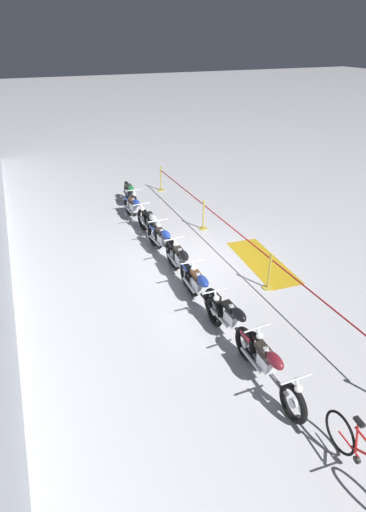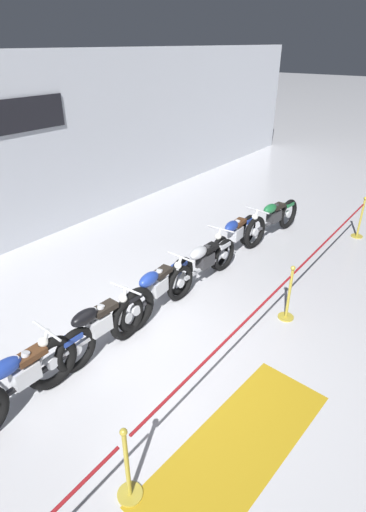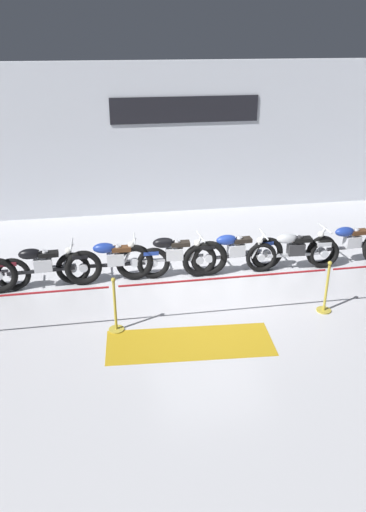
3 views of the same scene
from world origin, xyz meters
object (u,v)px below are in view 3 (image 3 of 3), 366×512
motorcycle_silver_5 (293,251)px  stanchion_mid_left (115,313)px  motorcycle_black_3 (172,257)px  stanchion_mid_right (326,294)px  motorcycle_blue_4 (233,253)px  motorcycle_black_1 (41,268)px  floor_banner (190,343)px  motorcycle_blue_6 (350,244)px  stanchion_far_left (142,291)px  motorcycle_blue_2 (113,261)px

motorcycle_silver_5 → stanchion_mid_left: bearing=-155.4°
motorcycle_black_3 → motorcycle_silver_5: size_ratio=1.13×
motorcycle_black_3 → stanchion_mid_right: (2.66, -1.92, -0.13)m
motorcycle_blue_4 → motorcycle_silver_5: 1.34m
motorcycle_black_1 → stanchion_mid_left: (1.43, -1.85, -0.12)m
motorcycle_blue_4 → floor_banner: motorcycle_blue_4 is taller
motorcycle_blue_6 → stanchion_mid_left: size_ratio=2.03×
stanchion_mid_right → motorcycle_silver_5: bearing=88.5°
motorcycle_blue_4 → stanchion_mid_right: stanchion_mid_right is taller
motorcycle_black_1 → stanchion_far_left: 2.68m
motorcycle_blue_6 → motorcycle_silver_5: bearing=-174.5°
motorcycle_silver_5 → motorcycle_blue_6: size_ratio=1.00×
motorcycle_blue_6 → stanchion_mid_left: bearing=-160.0°
stanchion_mid_right → motorcycle_blue_2: bearing=153.4°
motorcycle_black_1 → motorcycle_black_3: bearing=1.3°
motorcycle_black_1 → stanchion_far_left: size_ratio=0.20×
motorcycle_blue_2 → floor_banner: (1.18, -2.59, -0.46)m
motorcycle_silver_5 → floor_banner: bearing=-138.5°
motorcycle_black_3 → motorcycle_blue_4: 1.37m
motorcycle_black_1 → stanchion_mid_right: stanchion_mid_right is taller
motorcycle_silver_5 → stanchion_mid_left: stanchion_mid_left is taller
motorcycle_silver_5 → stanchion_mid_right: (-0.05, -1.83, -0.11)m
stanchion_mid_left → motorcycle_black_3: bearing=55.8°
motorcycle_blue_6 → floor_banner: bearing=-148.2°
motorcycle_silver_5 → stanchion_mid_right: size_ratio=2.04×
motorcycle_blue_6 → stanchion_mid_left: 5.77m
motorcycle_blue_6 → stanchion_far_left: bearing=-158.2°
motorcycle_blue_4 → stanchion_mid_left: stanchion_mid_left is taller
motorcycle_blue_4 → stanchion_far_left: (-2.18, -1.92, 0.29)m
motorcycle_black_1 → motorcycle_silver_5: (5.44, -0.02, -0.01)m
motorcycle_blue_2 → stanchion_mid_left: (-0.05, -1.96, -0.10)m
motorcycle_black_1 → motorcycle_blue_2: bearing=4.1°
motorcycle_black_3 → motorcycle_blue_4: size_ratio=1.04×
stanchion_far_left → floor_banner: (0.74, -0.63, -0.75)m
motorcycle_blue_2 → motorcycle_blue_4: bearing=-0.9°
motorcycle_black_3 → stanchion_mid_right: stanchion_mid_right is taller
motorcycle_silver_5 → motorcycle_blue_2: bearing=178.1°
stanchion_mid_left → motorcycle_silver_5: bearing=24.6°
motorcycle_blue_4 → stanchion_mid_right: bearing=-56.1°
motorcycle_blue_4 → motorcycle_blue_6: size_ratio=1.08×
motorcycle_blue_4 → stanchion_far_left: stanchion_far_left is taller
motorcycle_blue_2 → motorcycle_blue_6: size_ratio=1.13×
motorcycle_blue_6 → stanchion_mid_right: bearing=-126.5°
motorcycle_silver_5 → stanchion_far_left: stanchion_far_left is taller
motorcycle_blue_4 → floor_banner: bearing=-119.5°
motorcycle_blue_6 → motorcycle_black_1: bearing=-179.0°
motorcycle_black_1 → motorcycle_blue_6: (6.85, 0.12, -0.00)m
motorcycle_silver_5 → stanchion_far_left: 3.98m
motorcycle_blue_2 → floor_banner: size_ratio=0.84×
motorcycle_black_3 → stanchion_mid_left: (-1.30, -1.92, -0.13)m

